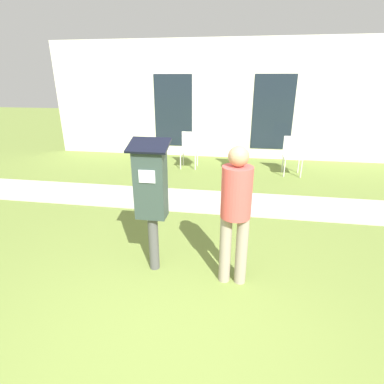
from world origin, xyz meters
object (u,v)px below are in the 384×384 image
Objects in this scene: parking_meter at (151,191)px; outdoor_chair_left at (190,147)px; person_standing at (236,207)px; outdoor_chair_right at (293,152)px; outdoor_chair_middle at (239,148)px.

parking_meter reaches higher than outdoor_chair_left.
person_standing is 1.76× the size of outdoor_chair_left.
outdoor_chair_left is 1.00× the size of outdoor_chair_right.
person_standing reaches higher than outdoor_chair_right.
parking_meter is at bearing 158.22° from person_standing.
parking_meter is 1.77× the size of outdoor_chair_left.
outdoor_chair_right is (2.54, -0.23, 0.00)m from outdoor_chair_left.
person_standing is 4.59m from outdoor_chair_right.
parking_meter is 1.77× the size of outdoor_chair_middle.
outdoor_chair_middle and outdoor_chair_right have the same top height.
outdoor_chair_left is 1.27m from outdoor_chair_middle.
parking_meter is 4.67m from outdoor_chair_middle.
outdoor_chair_left is at bearing 89.89° from person_standing.
parking_meter is 1.01× the size of person_standing.
outdoor_chair_right is (2.20, 4.30, -0.49)m from parking_meter.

